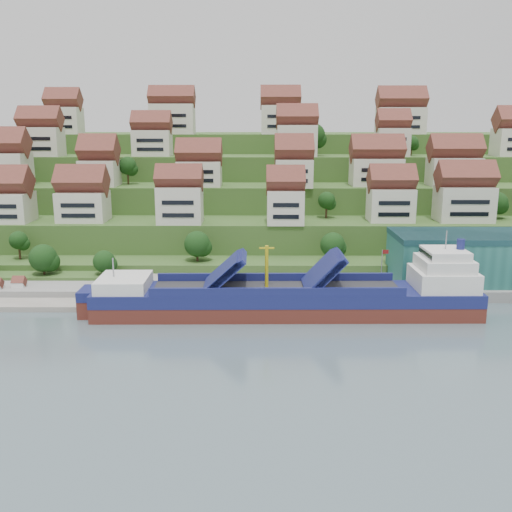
{
  "coord_description": "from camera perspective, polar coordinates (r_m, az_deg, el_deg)",
  "views": [
    {
      "loc": [
        -5.89,
        -98.08,
        33.71
      ],
      "look_at": [
        -6.57,
        14.0,
        8.0
      ],
      "focal_mm": 40.0,
      "sensor_mm": 36.0,
      "label": 1
    }
  ],
  "objects": [
    {
      "name": "ground",
      "position": [
        103.88,
        3.6,
        -6.04
      ],
      "size": [
        300.0,
        300.0,
        0.0
      ],
      "primitive_type": "plane",
      "color": "slate",
      "rests_on": "ground"
    },
    {
      "name": "quay",
      "position": [
        120.51,
        12.76,
        -3.11
      ],
      "size": [
        180.0,
        14.0,
        2.2
      ],
      "primitive_type": "cube",
      "color": "gray",
      "rests_on": "ground"
    },
    {
      "name": "pebble_beach",
      "position": [
        126.24,
        -24.09,
        -3.49
      ],
      "size": [
        45.0,
        20.0,
        1.0
      ],
      "primitive_type": "cube",
      "color": "gray",
      "rests_on": "ground"
    },
    {
      "name": "hillside",
      "position": [
        203.04,
        2.02,
        6.39
      ],
      "size": [
        260.0,
        128.0,
        31.0
      ],
      "color": "#2D4C1E",
      "rests_on": "ground"
    },
    {
      "name": "hillside_village",
      "position": [
        158.31,
        1.08,
        9.47
      ],
      "size": [
        158.7,
        61.01,
        29.3
      ],
      "color": "beige",
      "rests_on": "ground"
    },
    {
      "name": "hillside_trees",
      "position": [
        141.75,
        -0.66,
        5.75
      ],
      "size": [
        142.78,
        62.32,
        31.15
      ],
      "color": "#194015",
      "rests_on": "ground"
    },
    {
      "name": "flagpole",
      "position": [
        113.92,
        12.51,
        -1.01
      ],
      "size": [
        1.28,
        0.16,
        8.0
      ],
      "color": "gray",
      "rests_on": "quay"
    },
    {
      "name": "cargo_ship",
      "position": [
        104.1,
        4.09,
        -4.28
      ],
      "size": [
        69.37,
        11.72,
        15.24
      ],
      "rotation": [
        0.0,
        0.0,
        0.01
      ],
      "color": "#58231A",
      "rests_on": "ground"
    }
  ]
}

